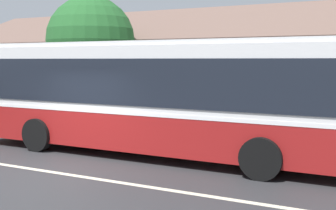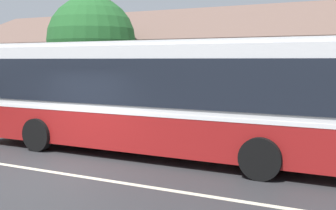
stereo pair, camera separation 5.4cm
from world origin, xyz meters
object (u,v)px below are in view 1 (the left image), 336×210
Objects in this scene: bench_down_street at (110,115)px; street_tree_secondary at (90,44)px; transit_bus at (150,95)px; bench_by_building at (8,110)px.

bench_down_street is 3.78m from street_tree_secondary.
bench_down_street is 0.30× the size of street_tree_secondary.
transit_bus reaches higher than bench_by_building.
transit_bus reaches higher than bench_down_street.
transit_bus is at bearing -16.02° from bench_by_building.
street_tree_secondary is at bearing 140.80° from transit_bus.
street_tree_secondary is (-5.50, 4.48, 1.69)m from transit_bus.
bench_down_street is at bearing -36.14° from street_tree_secondary.
bench_down_street is at bearing 139.17° from transit_bus.
bench_by_building and bench_down_street have the same top height.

